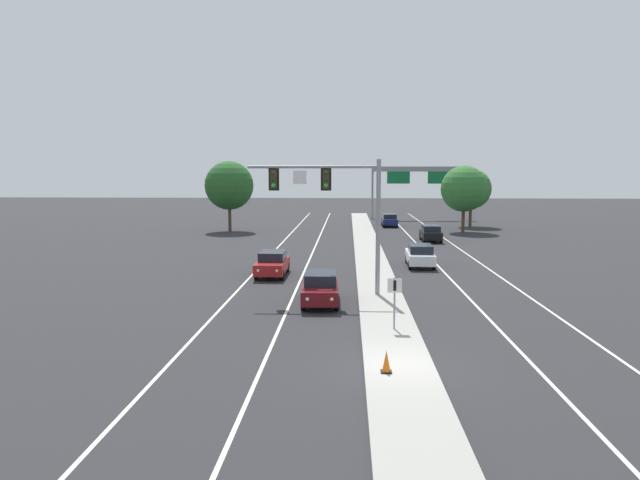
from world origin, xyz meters
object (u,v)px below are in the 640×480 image
car_receding_white (420,255)px  tree_far_left_b (229,186)px  tree_far_right_c (471,189)px  car_receding_black (431,233)px  median_sign_post (395,295)px  overhead_signal_mast (336,198)px  car_receding_navy (389,220)px  highway_sign_gantry (419,176)px  car_oncoming_red (272,263)px  tree_far_right_a (464,189)px  traffic_cone_median_nose (386,362)px  car_oncoming_darkred (320,288)px

car_receding_white → tree_far_left_b: 30.35m
tree_far_left_b → tree_far_right_c: bearing=14.0°
car_receding_black → median_sign_post: bearing=-100.6°
car_receding_white → overhead_signal_mast: bearing=-119.3°
car_receding_black → overhead_signal_mast: bearing=-108.8°
car_receding_black → car_receding_white: bearing=-100.8°
median_sign_post → tree_far_right_c: size_ratio=0.31×
car_receding_black → car_receding_navy: size_ratio=1.01×
car_receding_navy → tree_far_left_b: bearing=-160.2°
highway_sign_gantry → car_receding_white: bearing=-96.6°
car_oncoming_red → tree_far_right_a: (17.69, 28.16, 4.01)m
car_receding_navy → tree_far_right_a: size_ratio=0.60×
overhead_signal_mast → highway_sign_gantry: highway_sign_gantry is taller
car_receding_white → tree_far_left_b: size_ratio=0.57×
car_oncoming_red → tree_far_right_c: bearing=60.4°
car_oncoming_red → traffic_cone_median_nose: bearing=-71.4°
car_oncoming_red → car_receding_navy: 35.92m
car_oncoming_red → car_receding_white: (9.99, 4.20, 0.00)m
traffic_cone_median_nose → tree_far_right_c: 55.13m
median_sign_post → highway_sign_gantry: 59.61m
overhead_signal_mast → median_sign_post: 8.27m
car_receding_white → car_receding_navy: size_ratio=1.01×
car_receding_white → car_receding_black: size_ratio=1.00×
overhead_signal_mast → tree_far_left_b: tree_far_left_b is taller
car_oncoming_red → car_receding_white: bearing=22.8°
median_sign_post → car_oncoming_darkred: size_ratio=0.49×
tree_far_left_b → median_sign_post: bearing=-69.5°
median_sign_post → car_receding_white: 17.48m
car_oncoming_darkred → tree_far_left_b: size_ratio=0.57×
car_oncoming_darkred → tree_far_right_c: size_ratio=0.64×
car_receding_navy → tree_far_right_a: (7.72, -6.35, 4.01)m
car_oncoming_red → tree_far_left_b: 29.46m
car_receding_white → car_receding_navy: same height
median_sign_post → highway_sign_gantry: size_ratio=0.17×
car_receding_navy → traffic_cone_median_nose: size_ratio=6.04×
tree_far_right_c → tree_far_left_b: size_ratio=0.90×
median_sign_post → traffic_cone_median_nose: median_sign_post is taller
car_receding_black → highway_sign_gantry: 27.22m
car_receding_white → traffic_cone_median_nose: car_receding_white is taller
car_receding_black → tree_far_right_c: size_ratio=0.64×
car_oncoming_red → highway_sign_gantry: 48.55m
car_oncoming_darkred → highway_sign_gantry: bearing=78.1°
median_sign_post → car_receding_navy: 47.59m
overhead_signal_mast → car_oncoming_darkred: bearing=-113.7°
car_oncoming_darkred → traffic_cone_median_nose: 10.85m
car_receding_black → tree_far_right_a: tree_far_right_a is taller
car_oncoming_darkred → car_receding_white: bearing=61.4°
car_oncoming_darkred → tree_far_right_a: size_ratio=0.61×
car_receding_navy → traffic_cone_median_nose: 52.93m
car_oncoming_red → highway_sign_gantry: bearing=72.1°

